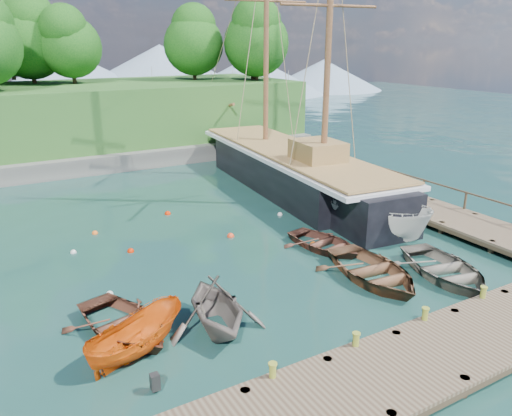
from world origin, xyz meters
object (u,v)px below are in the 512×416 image
at_px(rowboat_1, 217,329).
at_px(rowboat_4, 324,249).
at_px(rowboat_0, 125,333).
at_px(cabin_boat_white, 376,236).
at_px(rowboat_3, 444,277).
at_px(rowboat_2, 372,280).
at_px(motorboat_orange, 138,355).
at_px(schooner, 291,172).

bearing_deg(rowboat_1, rowboat_4, 34.49).
height_order(rowboat_0, cabin_boat_white, cabin_boat_white).
bearing_deg(rowboat_0, rowboat_3, -26.36).
xyz_separation_m(rowboat_0, cabin_boat_white, (13.70, 2.39, 0.00)).
height_order(rowboat_0, rowboat_2, rowboat_2).
xyz_separation_m(motorboat_orange, cabin_boat_white, (13.71, 3.84, 0.00)).
xyz_separation_m(cabin_boat_white, schooner, (1.07, 9.46, 1.14)).
bearing_deg(rowboat_3, motorboat_orange, -171.51).
height_order(rowboat_2, rowboat_3, rowboat_2).
relative_size(rowboat_0, schooner, 0.16).
distance_m(rowboat_0, rowboat_1, 3.13).
distance_m(motorboat_orange, schooner, 19.92).
xyz_separation_m(rowboat_0, rowboat_2, (10.10, -1.22, 0.00)).
relative_size(rowboat_2, rowboat_3, 1.03).
relative_size(motorboat_orange, schooner, 0.13).
xyz_separation_m(rowboat_4, cabin_boat_white, (3.35, -0.01, 0.00)).
height_order(rowboat_1, motorboat_orange, rowboat_1).
relative_size(rowboat_3, motorboat_orange, 1.31).
distance_m(rowboat_3, rowboat_4, 5.58).
relative_size(rowboat_1, rowboat_4, 0.97).
bearing_deg(cabin_boat_white, rowboat_4, 157.54).
height_order(rowboat_3, cabin_boat_white, cabin_boat_white).
bearing_deg(motorboat_orange, schooner, -71.82).
xyz_separation_m(rowboat_3, cabin_boat_white, (0.82, 4.96, 0.00)).
distance_m(rowboat_2, rowboat_3, 3.09).
bearing_deg(motorboat_orange, rowboat_3, -118.77).
relative_size(motorboat_orange, cabin_boat_white, 0.68).
bearing_deg(rowboat_4, rowboat_0, -177.54).
bearing_deg(cabin_boat_white, rowboat_0, 167.53).
distance_m(rowboat_2, rowboat_4, 3.63).
height_order(rowboat_1, rowboat_2, rowboat_1).
bearing_deg(motorboat_orange, rowboat_4, -93.42).
bearing_deg(rowboat_2, rowboat_1, -173.26).
height_order(rowboat_4, motorboat_orange, motorboat_orange).
bearing_deg(rowboat_3, rowboat_2, 167.51).
bearing_deg(rowboat_4, rowboat_1, -164.04).
relative_size(rowboat_1, cabin_boat_white, 0.71).
height_order(motorboat_orange, schooner, schooner).
bearing_deg(rowboat_0, cabin_boat_white, -5.16).
xyz_separation_m(rowboat_1, motorboat_orange, (-2.83, -0.09, 0.00)).
bearing_deg(rowboat_1, schooner, 55.83).
bearing_deg(rowboat_2, rowboat_4, 91.79).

